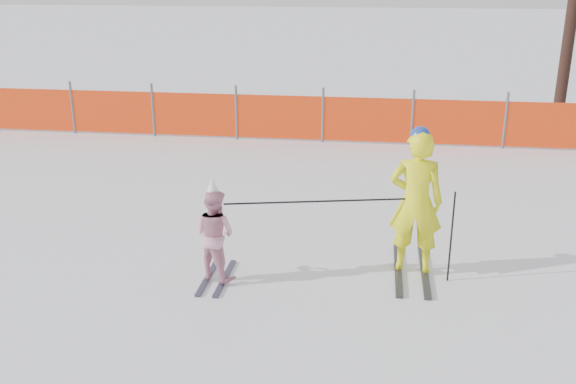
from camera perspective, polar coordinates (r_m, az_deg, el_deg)
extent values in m
plane|color=white|center=(8.35, -0.48, -7.62)|extent=(120.00, 120.00, 0.00)
cube|color=black|center=(8.65, 9.75, -6.78)|extent=(0.09, 1.54, 0.04)
cube|color=black|center=(8.67, 12.01, -6.86)|extent=(0.09, 1.54, 0.04)
imported|color=#FCFD15|center=(8.28, 11.30, -0.88)|extent=(0.71, 0.49, 1.87)
sphere|color=#1C389C|center=(8.03, 11.69, 4.88)|extent=(0.25, 0.25, 0.25)
cube|color=black|center=(8.39, -7.13, -7.51)|extent=(0.09, 1.03, 0.03)
cube|color=black|center=(8.34, -5.65, -7.63)|extent=(0.09, 1.03, 0.03)
imported|color=pink|center=(8.11, -6.55, -3.74)|extent=(0.71, 0.64, 1.18)
cone|color=white|center=(7.89, -6.72, 0.48)|extent=(0.19, 0.19, 0.24)
cylinder|color=black|center=(8.28, 14.31, -3.91)|extent=(0.02, 0.02, 1.21)
cylinder|color=black|center=(8.02, 2.50, -0.85)|extent=(2.25, 0.53, 0.02)
cylinder|color=#595960|center=(16.27, -18.61, 7.13)|extent=(0.06, 0.06, 1.25)
cylinder|color=#595960|center=(15.49, -11.91, 7.14)|extent=(0.06, 0.06, 1.25)
cylinder|color=#595960|center=(14.94, -4.61, 7.06)|extent=(0.06, 0.06, 1.25)
cylinder|color=#595960|center=(14.64, 3.11, 6.84)|extent=(0.06, 0.06, 1.25)
cylinder|color=#595960|center=(14.62, 11.00, 6.49)|extent=(0.06, 0.06, 1.25)
cylinder|color=#595960|center=(14.86, 18.75, 6.03)|extent=(0.06, 0.06, 1.25)
cube|color=#F83B0D|center=(15.26, -9.02, 6.85)|extent=(17.61, 0.03, 1.00)
cylinder|color=black|center=(17.84, 24.05, 15.14)|extent=(0.29, 0.29, 5.95)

